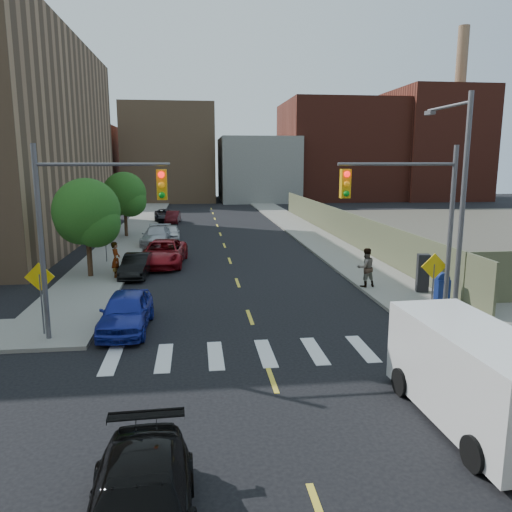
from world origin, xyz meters
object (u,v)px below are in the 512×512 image
object	(u,v)px
parked_car_silver	(156,236)
parked_car_black	(137,265)
parked_car_grey	(164,215)
cargo_van	(470,372)
parked_car_blue	(126,311)
parked_car_maroon	(173,217)
pedestrian_west	(116,260)
parked_car_red	(163,253)
mailbox	(442,288)
parked_car_white	(171,232)
black_sedan	(140,510)
payphone	(423,273)
pedestrian_east	(366,267)

from	to	relation	value
parked_car_silver	parked_car_black	bearing A→B (deg)	-88.23
parked_car_grey	cargo_van	xyz separation A→B (m)	(9.99, -43.66, 0.66)
parked_car_blue	parked_car_maroon	world-z (taller)	parked_car_blue
parked_car_silver	pedestrian_west	world-z (taller)	pedestrian_west
parked_car_red	mailbox	world-z (taller)	same
parked_car_white	black_sedan	size ratio (longest dim) A/B	0.79
payphone	parked_car_maroon	bearing A→B (deg)	125.27
parked_car_blue	parked_car_red	xyz separation A→B (m)	(0.68, 12.13, 0.03)
cargo_van	pedestrian_west	xyz separation A→B (m)	(-11.01, 16.52, -0.17)
parked_car_black	parked_car_red	xyz separation A→B (m)	(1.30, 2.99, 0.13)
mailbox	black_sedan	bearing A→B (deg)	-132.29
mailbox	parked_car_grey	bearing A→B (deg)	113.20
black_sedan	pedestrian_west	size ratio (longest dim) A/B	2.37
parked_car_maroon	parked_car_grey	xyz separation A→B (m)	(-1.01, 2.09, 0.01)
parked_car_blue	cargo_van	xyz separation A→B (m)	(9.38, -8.00, 0.54)
parked_car_grey	mailbox	size ratio (longest dim) A/B	3.25
parked_car_grey	pedestrian_east	bearing A→B (deg)	-73.65
parked_car_silver	cargo_van	xyz separation A→B (m)	(9.67, -27.72, 0.57)
parked_car_red	cargo_van	size ratio (longest dim) A/B	1.03
parked_car_black	black_sedan	size ratio (longest dim) A/B	0.84
mailbox	parked_car_white	bearing A→B (deg)	122.50
parked_car_blue	pedestrian_west	distance (m)	8.69
payphone	parked_car_blue	bearing A→B (deg)	-153.79
parked_car_black	cargo_van	distance (m)	19.84
parked_car_silver	cargo_van	size ratio (longest dim) A/B	0.91
parked_car_maroon	black_sedan	size ratio (longest dim) A/B	0.82
cargo_van	parked_car_red	bearing A→B (deg)	111.22
payphone	cargo_van	bearing A→B (deg)	-98.56
black_sedan	parked_car_grey	bearing A→B (deg)	90.90
parked_car_white	payphone	bearing A→B (deg)	-56.66
pedestrian_east	parked_car_red	bearing A→B (deg)	-45.29
parked_car_white	cargo_van	size ratio (longest dim) A/B	0.67
parked_car_silver	parked_car_maroon	size ratio (longest dim) A/B	1.31
parked_car_black	parked_car_grey	size ratio (longest dim) A/B	0.86
black_sedan	pedestrian_east	bearing A→B (deg)	57.55
parked_car_white	cargo_van	distance (m)	31.49
parked_car_maroon	parked_car_white	bearing A→B (deg)	-84.95
parked_car_red	payphone	bearing A→B (deg)	-28.78
mailbox	parked_car_red	bearing A→B (deg)	141.23
parked_car_maroon	parked_car_grey	world-z (taller)	parked_car_grey
parked_car_blue	parked_car_silver	xyz separation A→B (m)	(-0.29, 19.72, -0.03)
parked_car_black	pedestrian_east	bearing A→B (deg)	-15.43
parked_car_red	cargo_van	world-z (taller)	cargo_van
parked_car_white	pedestrian_east	xyz separation A→B (m)	(10.50, -17.42, 0.52)
parked_car_silver	parked_car_grey	distance (m)	15.95
cargo_van	parked_car_silver	bearing A→B (deg)	107.07
parked_car_red	parked_car_black	bearing A→B (deg)	-108.77
parked_car_blue	parked_car_silver	size ratio (longest dim) A/B	0.88
pedestrian_east	cargo_van	bearing A→B (deg)	71.45
mailbox	pedestrian_east	world-z (taller)	pedestrian_east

